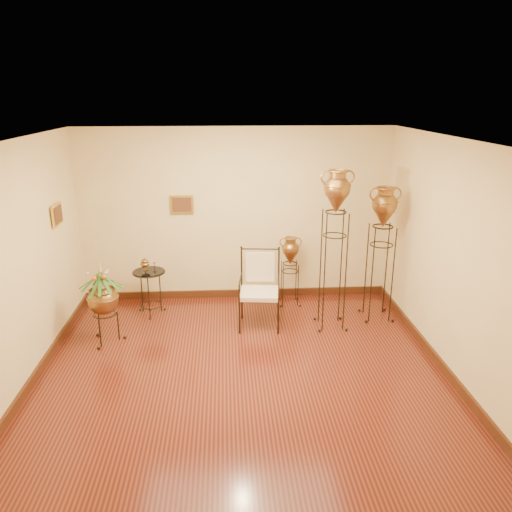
{
  "coord_description": "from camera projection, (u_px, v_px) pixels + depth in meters",
  "views": [
    {
      "loc": [
        -0.17,
        -5.34,
        3.28
      ],
      "look_at": [
        0.25,
        1.3,
        1.1
      ],
      "focal_mm": 35.0,
      "sensor_mm": 36.0,
      "label": 1
    }
  ],
  "objects": [
    {
      "name": "amphora_mid",
      "position": [
        381.0,
        253.0,
        7.37
      ],
      "size": [
        0.53,
        0.53,
        2.04
      ],
      "rotation": [
        0.0,
        0.0,
        0.17
      ],
      "color": "black",
      "rests_on": "ground"
    },
    {
      "name": "amphora_tall",
      "position": [
        334.0,
        249.0,
        7.02
      ],
      "size": [
        0.5,
        0.5,
        2.33
      ],
      "rotation": [
        0.0,
        0.0,
        0.1
      ],
      "color": "black",
      "rests_on": "ground"
    },
    {
      "name": "side_table",
      "position": [
        150.0,
        292.0,
        7.68
      ],
      "size": [
        0.57,
        0.57,
        0.89
      ],
      "rotation": [
        0.0,
        0.0,
        0.2
      ],
      "color": "black",
      "rests_on": "ground"
    },
    {
      "name": "planter_urn",
      "position": [
        103.0,
        296.0,
        6.71
      ],
      "size": [
        0.66,
        0.66,
        1.2
      ],
      "rotation": [
        0.0,
        0.0,
        0.03
      ],
      "color": "black",
      "rests_on": "ground"
    },
    {
      "name": "armchair",
      "position": [
        260.0,
        290.0,
        7.2
      ],
      "size": [
        0.69,
        0.65,
        1.13
      ],
      "rotation": [
        0.0,
        0.0,
        -0.1
      ],
      "color": "black",
      "rests_on": "ground"
    },
    {
      "name": "amphora_short",
      "position": [
        290.0,
        270.0,
        8.01
      ],
      "size": [
        0.37,
        0.37,
        1.14
      ],
      "rotation": [
        0.0,
        0.0,
        -0.07
      ],
      "color": "black",
      "rests_on": "ground"
    },
    {
      "name": "room_shell",
      "position": [
        240.0,
        239.0,
        5.56
      ],
      "size": [
        5.02,
        5.02,
        2.81
      ],
      "color": "beige",
      "rests_on": "ground"
    },
    {
      "name": "ground",
      "position": [
        242.0,
        375.0,
        6.09
      ],
      "size": [
        5.0,
        5.0,
        0.0
      ],
      "primitive_type": "plane",
      "color": "maroon",
      "rests_on": "ground"
    }
  ]
}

